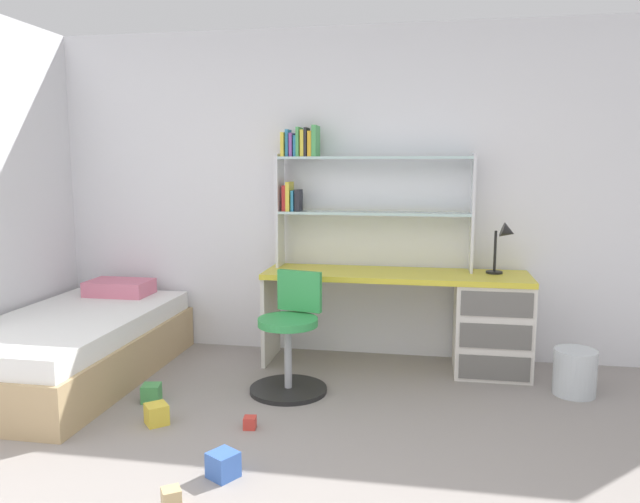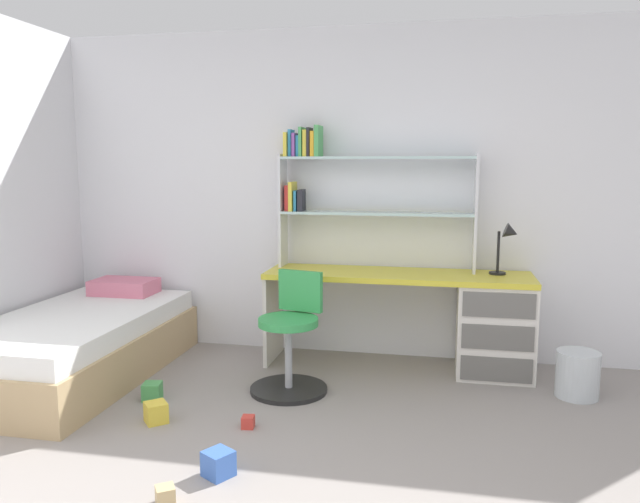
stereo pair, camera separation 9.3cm
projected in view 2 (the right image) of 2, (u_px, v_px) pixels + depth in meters
name	position (u px, v px, depth m)	size (l,w,h in m)	color
room_shell	(124.00, 204.00, 3.61)	(6.16, 6.59, 2.57)	silver
desk	(468.00, 318.00, 4.43)	(1.95, 0.53, 0.72)	gold
bookshelf_hutch	(350.00, 183.00, 4.62)	(1.49, 0.22, 1.09)	silver
desk_lamp	(508.00, 241.00, 4.35)	(0.20, 0.17, 0.38)	black
swivel_chair	(291.00, 345.00, 4.07)	(0.52, 0.52, 0.80)	black
bed_platform	(77.00, 345.00, 4.35)	(1.04, 1.91, 0.58)	tan
waste_bin	(578.00, 374.00, 3.97)	(0.28, 0.28, 0.31)	silver
toy_block_natural_0	(165.00, 495.00, 2.73)	(0.08, 0.08, 0.08)	tan
toy_block_yellow_1	(156.00, 412.00, 3.59)	(0.12, 0.12, 0.12)	gold
toy_block_red_2	(248.00, 422.00, 3.52)	(0.07, 0.07, 0.07)	red
toy_block_blue_3	(218.00, 464.00, 2.97)	(0.13, 0.13, 0.13)	#3860B7
toy_block_green_4	(152.00, 391.00, 3.93)	(0.11, 0.11, 0.11)	#479E51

